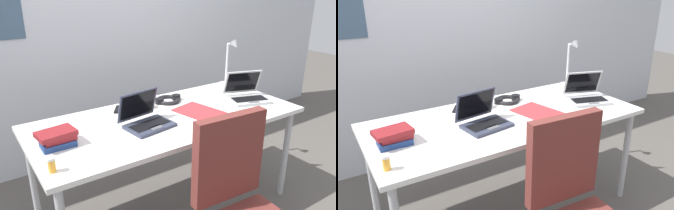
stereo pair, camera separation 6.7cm
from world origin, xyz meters
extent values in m
plane|color=#56514C|center=(0.00, 0.00, 0.00)|extent=(12.00, 12.00, 0.00)
cube|color=silver|center=(0.00, 1.10, 1.30)|extent=(6.00, 0.12, 2.60)
cube|color=white|center=(0.00, 0.00, 0.72)|extent=(1.80, 0.80, 0.03)
cylinder|color=#B2B5BA|center=(0.84, -0.34, 0.35)|extent=(0.04, 0.04, 0.71)
cylinder|color=#B2B5BA|center=(-0.84, 0.34, 0.35)|extent=(0.04, 0.04, 0.71)
cylinder|color=#B2B5BA|center=(0.84, 0.34, 0.35)|extent=(0.04, 0.04, 0.71)
cylinder|color=silver|center=(0.80, 0.31, 0.75)|extent=(0.12, 0.12, 0.02)
cylinder|color=silver|center=(0.80, 0.31, 0.93)|extent=(0.02, 0.02, 0.34)
cylinder|color=silver|center=(0.80, 0.27, 1.10)|extent=(0.01, 0.08, 0.01)
cone|color=silver|center=(0.80, 0.23, 1.10)|extent=(0.07, 0.09, 0.09)
cube|color=#33384C|center=(-0.19, -0.09, 0.75)|extent=(0.31, 0.23, 0.02)
cube|color=black|center=(-0.19, -0.09, 0.76)|extent=(0.26, 0.14, 0.00)
cube|color=#595B60|center=(-0.18, -0.15, 0.76)|extent=(0.08, 0.05, 0.00)
cube|color=#33384C|center=(-0.21, 0.03, 0.85)|extent=(0.29, 0.10, 0.19)
cube|color=black|center=(-0.21, 0.03, 0.86)|extent=(0.26, 0.08, 0.16)
cube|color=#B7BABC|center=(0.66, -0.10, 0.75)|extent=(0.33, 0.28, 0.02)
cube|color=black|center=(0.66, -0.10, 0.76)|extent=(0.27, 0.18, 0.00)
cube|color=#595B60|center=(0.64, -0.16, 0.76)|extent=(0.09, 0.07, 0.00)
cube|color=#B7BABC|center=(0.70, 0.03, 0.85)|extent=(0.30, 0.16, 0.19)
cube|color=black|center=(0.70, 0.02, 0.85)|extent=(0.26, 0.14, 0.16)
ellipsoid|color=black|center=(0.17, -0.26, 0.76)|extent=(0.07, 0.10, 0.03)
cube|color=black|center=(-0.22, 0.28, 0.74)|extent=(0.13, 0.15, 0.01)
torus|color=black|center=(0.15, 0.23, 0.75)|extent=(0.18, 0.18, 0.03)
cylinder|color=black|center=(0.08, 0.23, 0.76)|extent=(0.06, 0.06, 0.04)
cylinder|color=black|center=(0.23, 0.23, 0.76)|extent=(0.06, 0.06, 0.04)
cylinder|color=gold|center=(-0.83, -0.27, 0.77)|extent=(0.04, 0.04, 0.06)
cylinder|color=white|center=(-0.83, -0.27, 0.81)|extent=(0.04, 0.04, 0.01)
cube|color=navy|center=(-0.74, -0.02, 0.76)|extent=(0.18, 0.12, 0.03)
cube|color=maroon|center=(-0.73, 0.00, 0.79)|extent=(0.17, 0.15, 0.03)
cube|color=maroon|center=(-0.74, -0.02, 0.82)|extent=(0.22, 0.16, 0.03)
cube|color=red|center=(0.22, -0.05, 0.74)|extent=(0.29, 0.35, 0.01)
cylinder|color=#B21E23|center=(-0.06, 0.22, 0.78)|extent=(0.08, 0.08, 0.09)
torus|color=#B21E23|center=(-0.01, 0.22, 0.79)|extent=(0.05, 0.01, 0.05)
cube|color=brown|center=(-0.03, -0.62, 0.73)|extent=(0.42, 0.09, 0.48)
camera|label=1|loc=(-1.13, -1.72, 1.60)|focal=35.81mm
camera|label=2|loc=(-1.08, -1.75, 1.60)|focal=35.81mm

